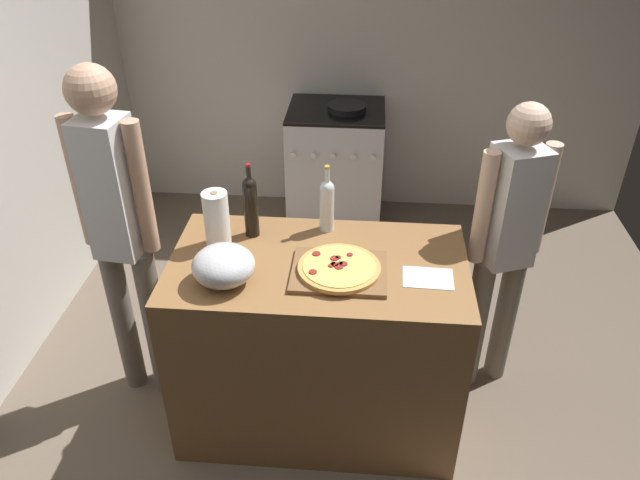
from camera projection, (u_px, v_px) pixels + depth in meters
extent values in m
cube|color=#6B5B4C|center=(348.00, 309.00, 3.86)|extent=(4.14, 3.40, 0.02)
cube|color=beige|center=(361.00, 38.00, 4.36)|extent=(4.14, 0.10, 2.60)
cube|color=beige|center=(15.00, 102.00, 3.28)|extent=(0.10, 3.40, 2.60)
cube|color=olive|center=(318.00, 343.00, 2.90)|extent=(1.30, 0.73, 0.94)
cube|color=brown|center=(339.00, 272.00, 2.57)|extent=(0.40, 0.32, 0.02)
cylinder|color=tan|center=(339.00, 268.00, 2.56)|extent=(0.35, 0.35, 0.02)
cylinder|color=#EAC660|center=(339.00, 266.00, 2.56)|extent=(0.31, 0.31, 0.00)
cylinder|color=maroon|center=(339.00, 267.00, 2.54)|extent=(0.04, 0.04, 0.01)
cylinder|color=maroon|center=(340.00, 263.00, 2.56)|extent=(0.02, 0.02, 0.01)
cylinder|color=maroon|center=(316.00, 254.00, 2.63)|extent=(0.04, 0.04, 0.01)
cylinder|color=maroon|center=(350.00, 255.00, 2.62)|extent=(0.03, 0.03, 0.01)
cylinder|color=maroon|center=(335.00, 265.00, 2.56)|extent=(0.03, 0.03, 0.01)
cylinder|color=maroon|center=(338.00, 257.00, 2.60)|extent=(0.02, 0.02, 0.01)
cylinder|color=maroon|center=(335.00, 258.00, 2.60)|extent=(0.04, 0.04, 0.01)
cylinder|color=maroon|center=(333.00, 263.00, 2.56)|extent=(0.02, 0.02, 0.01)
cylinder|color=maroon|center=(313.00, 272.00, 2.51)|extent=(0.03, 0.03, 0.01)
cylinder|color=maroon|center=(331.00, 266.00, 2.55)|extent=(0.02, 0.02, 0.01)
cylinder|color=maroon|center=(344.00, 264.00, 2.56)|extent=(0.03, 0.03, 0.01)
cylinder|color=#B2B2B7|center=(225.00, 281.00, 2.53)|extent=(0.11, 0.11, 0.01)
ellipsoid|color=silver|center=(223.00, 265.00, 2.49)|extent=(0.26, 0.26, 0.16)
cylinder|color=white|center=(217.00, 219.00, 2.70)|extent=(0.11, 0.11, 0.26)
cylinder|color=#997551|center=(217.00, 219.00, 2.70)|extent=(0.03, 0.03, 0.27)
cylinder|color=black|center=(251.00, 210.00, 2.77)|extent=(0.07, 0.07, 0.26)
sphere|color=black|center=(249.00, 185.00, 2.70)|extent=(0.07, 0.07, 0.07)
cylinder|color=black|center=(249.00, 174.00, 2.67)|extent=(0.02, 0.02, 0.07)
cylinder|color=maroon|center=(248.00, 165.00, 2.65)|extent=(0.02, 0.02, 0.01)
cylinder|color=silver|center=(327.00, 209.00, 2.82)|extent=(0.07, 0.07, 0.22)
sphere|color=silver|center=(327.00, 188.00, 2.76)|extent=(0.07, 0.07, 0.07)
cylinder|color=silver|center=(327.00, 176.00, 2.73)|extent=(0.02, 0.02, 0.08)
cylinder|color=gold|center=(327.00, 167.00, 2.70)|extent=(0.02, 0.02, 0.01)
cube|color=white|center=(428.00, 278.00, 2.55)|extent=(0.21, 0.16, 0.00)
cube|color=#B7B7BC|center=(336.00, 169.00, 4.50)|extent=(0.67, 0.59, 0.90)
cube|color=black|center=(336.00, 110.00, 4.25)|extent=(0.67, 0.59, 0.02)
cylinder|color=silver|center=(293.00, 155.00, 4.13)|extent=(0.04, 0.02, 0.04)
cylinder|color=silver|center=(313.00, 155.00, 4.12)|extent=(0.04, 0.02, 0.04)
cylinder|color=silver|center=(333.00, 156.00, 4.11)|extent=(0.04, 0.02, 0.04)
cylinder|color=silver|center=(353.00, 157.00, 4.10)|extent=(0.04, 0.02, 0.04)
cylinder|color=silver|center=(373.00, 157.00, 4.09)|extent=(0.04, 0.02, 0.04)
cylinder|color=black|center=(347.00, 107.00, 4.22)|extent=(0.27, 0.27, 0.04)
cylinder|color=slate|center=(124.00, 319.00, 3.10)|extent=(0.11, 0.11, 0.87)
cylinder|color=slate|center=(155.00, 324.00, 3.07)|extent=(0.11, 0.11, 0.87)
cube|color=silver|center=(111.00, 189.00, 2.67)|extent=(0.23, 0.22, 0.65)
cylinder|color=tan|center=(80.00, 182.00, 2.69)|extent=(0.08, 0.08, 0.62)
cylinder|color=tan|center=(142.00, 189.00, 2.64)|extent=(0.08, 0.08, 0.62)
sphere|color=tan|center=(90.00, 89.00, 2.43)|extent=(0.21, 0.21, 0.21)
cylinder|color=slate|center=(505.00, 318.00, 3.18)|extent=(0.11, 0.11, 0.78)
cylinder|color=slate|center=(475.00, 324.00, 3.14)|extent=(0.11, 0.11, 0.78)
cube|color=silver|center=(513.00, 207.00, 2.79)|extent=(0.27, 0.26, 0.58)
cylinder|color=beige|center=(543.00, 199.00, 2.81)|extent=(0.08, 0.08, 0.55)
cylinder|color=beige|center=(483.00, 208.00, 2.74)|extent=(0.08, 0.08, 0.55)
sphere|color=beige|center=(529.00, 124.00, 2.57)|extent=(0.19, 0.19, 0.19)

